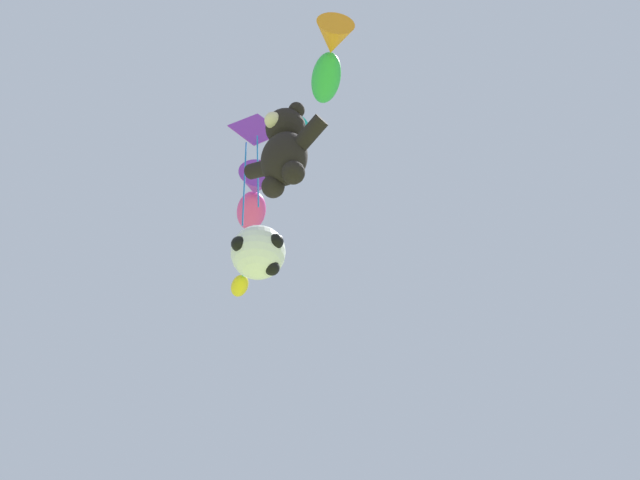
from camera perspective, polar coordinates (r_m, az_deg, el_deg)
teddy_bear_kite at (r=10.03m, az=-3.28°, el=8.33°), size 1.74×0.77×1.76m
soccer_ball_kite at (r=9.40m, az=-5.63°, el=-1.13°), size 0.91×0.91×0.84m
fish_kite_emerald at (r=13.18m, az=0.87°, el=16.23°), size 1.91×1.73×0.76m
fish_kite_teal at (r=14.83m, az=-3.28°, el=8.81°), size 1.75×1.16×0.63m
fish_kite_magenta at (r=15.77m, az=-6.09°, el=3.88°), size 2.16×1.88×0.93m
fish_kite_goldfin at (r=17.75m, az=-7.14°, el=-3.52°), size 1.55×1.22×0.60m
diamond_kite at (r=12.66m, az=-5.99°, el=9.21°), size 0.72×0.92×3.04m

